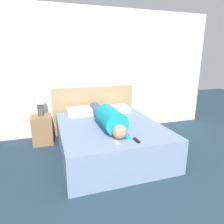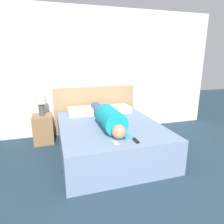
{
  "view_description": "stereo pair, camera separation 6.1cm",
  "coord_description": "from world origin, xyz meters",
  "px_view_note": "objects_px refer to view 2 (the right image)",
  "views": [
    {
      "loc": [
        -0.88,
        -0.34,
        1.61
      ],
      "look_at": [
        0.07,
        2.56,
        0.78
      ],
      "focal_mm": 32.0,
      "sensor_mm": 36.0,
      "label": 1
    },
    {
      "loc": [
        -0.82,
        -0.36,
        1.61
      ],
      "look_at": [
        0.07,
        2.56,
        0.78
      ],
      "focal_mm": 32.0,
      "sensor_mm": 36.0,
      "label": 2
    }
  ],
  "objects_px": {
    "table_lamp": "(41,102)",
    "bed": "(109,138)",
    "person_lying": "(108,117)",
    "tv_remote": "(136,140)",
    "cell_phone": "(115,143)",
    "nightstand": "(43,129)",
    "pillow_second": "(118,109)",
    "pillow_near_headboard": "(81,111)"
  },
  "relations": [
    {
      "from": "nightstand",
      "to": "pillow_second",
      "type": "height_order",
      "value": "pillow_second"
    },
    {
      "from": "bed",
      "to": "nightstand",
      "type": "xyz_separation_m",
      "value": [
        -1.1,
        0.8,
        0.01
      ]
    },
    {
      "from": "bed",
      "to": "table_lamp",
      "type": "bearing_deg",
      "value": 144.1
    },
    {
      "from": "bed",
      "to": "person_lying",
      "type": "distance_m",
      "value": 0.42
    },
    {
      "from": "nightstand",
      "to": "cell_phone",
      "type": "xyz_separation_m",
      "value": [
        0.96,
        -1.57,
        0.26
      ]
    },
    {
      "from": "bed",
      "to": "person_lying",
      "type": "relative_size",
      "value": 1.24
    },
    {
      "from": "table_lamp",
      "to": "bed",
      "type": "bearing_deg",
      "value": -35.9
    },
    {
      "from": "person_lying",
      "to": "tv_remote",
      "type": "xyz_separation_m",
      "value": [
        0.19,
        -0.72,
        -0.13
      ]
    },
    {
      "from": "pillow_near_headboard",
      "to": "pillow_second",
      "type": "relative_size",
      "value": 1.05
    },
    {
      "from": "nightstand",
      "to": "pillow_near_headboard",
      "type": "relative_size",
      "value": 1.12
    },
    {
      "from": "table_lamp",
      "to": "pillow_near_headboard",
      "type": "xyz_separation_m",
      "value": [
        0.73,
        -0.06,
        -0.22
      ]
    },
    {
      "from": "person_lying",
      "to": "cell_phone",
      "type": "bearing_deg",
      "value": -97.62
    },
    {
      "from": "table_lamp",
      "to": "cell_phone",
      "type": "bearing_deg",
      "value": -58.5
    },
    {
      "from": "bed",
      "to": "cell_phone",
      "type": "bearing_deg",
      "value": -100.61
    },
    {
      "from": "pillow_second",
      "to": "tv_remote",
      "type": "relative_size",
      "value": 3.12
    },
    {
      "from": "tv_remote",
      "to": "cell_phone",
      "type": "bearing_deg",
      "value": 173.64
    },
    {
      "from": "cell_phone",
      "to": "nightstand",
      "type": "bearing_deg",
      "value": 121.5
    },
    {
      "from": "nightstand",
      "to": "person_lying",
      "type": "bearing_deg",
      "value": -39.96
    },
    {
      "from": "nightstand",
      "to": "cell_phone",
      "type": "height_order",
      "value": "nightstand"
    },
    {
      "from": "table_lamp",
      "to": "person_lying",
      "type": "height_order",
      "value": "table_lamp"
    },
    {
      "from": "cell_phone",
      "to": "person_lying",
      "type": "bearing_deg",
      "value": 82.38
    },
    {
      "from": "person_lying",
      "to": "cell_phone",
      "type": "distance_m",
      "value": 0.71
    },
    {
      "from": "bed",
      "to": "table_lamp",
      "type": "distance_m",
      "value": 1.47
    },
    {
      "from": "person_lying",
      "to": "pillow_near_headboard",
      "type": "relative_size",
      "value": 3.26
    },
    {
      "from": "bed",
      "to": "pillow_second",
      "type": "bearing_deg",
      "value": 61.61
    },
    {
      "from": "person_lying",
      "to": "cell_phone",
      "type": "relative_size",
      "value": 12.36
    },
    {
      "from": "nightstand",
      "to": "pillow_near_headboard",
      "type": "distance_m",
      "value": 0.8
    },
    {
      "from": "person_lying",
      "to": "bed",
      "type": "bearing_deg",
      "value": 57.59
    },
    {
      "from": "pillow_near_headboard",
      "to": "cell_phone",
      "type": "xyz_separation_m",
      "value": [
        0.23,
        -1.51,
        -0.06
      ]
    },
    {
      "from": "nightstand",
      "to": "cell_phone",
      "type": "distance_m",
      "value": 1.85
    },
    {
      "from": "bed",
      "to": "cell_phone",
      "type": "relative_size",
      "value": 15.35
    },
    {
      "from": "person_lying",
      "to": "cell_phone",
      "type": "xyz_separation_m",
      "value": [
        -0.09,
        -0.69,
        -0.14
      ]
    },
    {
      "from": "bed",
      "to": "cell_phone",
      "type": "xyz_separation_m",
      "value": [
        -0.14,
        -0.77,
        0.27
      ]
    },
    {
      "from": "table_lamp",
      "to": "pillow_near_headboard",
      "type": "height_order",
      "value": "table_lamp"
    },
    {
      "from": "person_lying",
      "to": "tv_remote",
      "type": "bearing_deg",
      "value": -75.3
    },
    {
      "from": "person_lying",
      "to": "tv_remote",
      "type": "relative_size",
      "value": 10.71
    },
    {
      "from": "bed",
      "to": "tv_remote",
      "type": "relative_size",
      "value": 13.3
    },
    {
      "from": "bed",
      "to": "tv_remote",
      "type": "height_order",
      "value": "tv_remote"
    },
    {
      "from": "nightstand",
      "to": "person_lying",
      "type": "height_order",
      "value": "person_lying"
    },
    {
      "from": "bed",
      "to": "nightstand",
      "type": "distance_m",
      "value": 1.36
    },
    {
      "from": "pillow_near_headboard",
      "to": "bed",
      "type": "bearing_deg",
      "value": -63.55
    },
    {
      "from": "nightstand",
      "to": "tv_remote",
      "type": "xyz_separation_m",
      "value": [
        1.24,
        -1.6,
        0.26
      ]
    }
  ]
}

